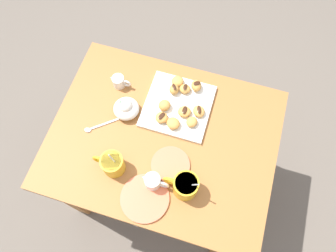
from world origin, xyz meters
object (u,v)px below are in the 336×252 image
object	(u,v)px
coffee_mug_mustard_left	(185,186)
beignet_6	(162,118)
pastry_plate_square	(178,106)
beignet_2	(173,123)
beignet_4	(174,89)
saucer_coral_left	(170,165)
saucer_coral_right	(145,198)
beignet_5	(184,112)
beignet_8	(196,86)
beignet_1	(185,89)
beignet_7	(164,105)
coffee_mug_mustard_right	(112,164)
beignet_0	(192,122)
chocolate_sauce_pitcher	(119,81)
beignet_3	(178,81)
cream_pitcher_white	(153,182)
beignet_9	(199,111)
dining_table	(164,149)
ice_cream_bowl	(126,108)

from	to	relation	value
coffee_mug_mustard_left	beignet_6	world-z (taller)	coffee_mug_mustard_left
coffee_mug_mustard_left	pastry_plate_square	bearing A→B (deg)	-69.51
beignet_2	beignet_4	world-z (taller)	beignet_4
saucer_coral_left	saucer_coral_right	bearing A→B (deg)	70.19
beignet_5	beignet_8	xyz separation A→B (m)	(-0.02, -0.13, 0.00)
beignet_1	beignet_7	distance (m)	0.12
beignet_6	beignet_7	xyz separation A→B (m)	(0.01, -0.06, 0.00)
coffee_mug_mustard_right	beignet_5	world-z (taller)	coffee_mug_mustard_right
beignet_0	coffee_mug_mustard_left	bearing A→B (deg)	99.58
chocolate_sauce_pitcher	beignet_1	world-z (taller)	chocolate_sauce_pitcher
beignet_1	beignet_3	world-z (taller)	same
pastry_plate_square	beignet_5	size ratio (longest dim) A/B	5.07
pastry_plate_square	beignet_7	distance (m)	0.06
chocolate_sauce_pitcher	beignet_8	bearing A→B (deg)	-167.15
beignet_6	beignet_3	bearing A→B (deg)	-94.13
cream_pitcher_white	beignet_5	distance (m)	0.32
coffee_mug_mustard_left	beignet_7	distance (m)	0.35
beignet_4	cream_pitcher_white	bearing A→B (deg)	95.39
beignet_1	beignet_8	bearing A→B (deg)	-146.90
coffee_mug_mustard_right	saucer_coral_right	xyz separation A→B (m)	(-0.15, 0.08, -0.04)
beignet_3	beignet_9	xyz separation A→B (m)	(-0.12, 0.11, -0.00)
saucer_coral_right	beignet_8	size ratio (longest dim) A/B	3.42
beignet_4	beignet_8	world-z (taller)	same
saucer_coral_right	beignet_7	world-z (taller)	beignet_7
cream_pitcher_white	saucer_coral_left	size ratio (longest dim) A/B	0.68
beignet_0	beignet_7	size ratio (longest dim) A/B	0.95
saucer_coral_right	beignet_3	bearing A→B (deg)	-87.53
coffee_mug_mustard_right	beignet_7	size ratio (longest dim) A/B	2.71
cream_pitcher_white	chocolate_sauce_pitcher	xyz separation A→B (m)	(0.28, -0.37, -0.01)
coffee_mug_mustard_right	beignet_3	distance (m)	0.45
dining_table	cream_pitcher_white	size ratio (longest dim) A/B	8.77
chocolate_sauce_pitcher	beignet_3	xyz separation A→B (m)	(-0.24, -0.07, -0.00)
pastry_plate_square	ice_cream_bowl	world-z (taller)	ice_cream_bowl
beignet_1	beignet_5	bearing A→B (deg)	104.58
cream_pitcher_white	beignet_7	size ratio (longest dim) A/B	2.07
saucer_coral_left	beignet_0	xyz separation A→B (m)	(-0.03, -0.19, 0.03)
dining_table	beignet_7	xyz separation A→B (m)	(0.03, -0.12, 0.19)
beignet_5	beignet_7	bearing A→B (deg)	-1.22
dining_table	cream_pitcher_white	xyz separation A→B (m)	(-0.02, 0.19, 0.19)
beignet_4	beignet_7	world-z (taller)	same
chocolate_sauce_pitcher	beignet_9	bearing A→B (deg)	174.02
beignet_8	dining_table	bearing A→B (deg)	74.56
saucer_coral_left	beignet_3	world-z (taller)	beignet_3
saucer_coral_left	pastry_plate_square	bearing A→B (deg)	-80.03
beignet_1	beignet_2	bearing A→B (deg)	89.31
cream_pitcher_white	ice_cream_bowl	world-z (taller)	ice_cream_bowl
saucer_coral_left	beignet_8	bearing A→B (deg)	-91.06
beignet_8	chocolate_sauce_pitcher	bearing A→B (deg)	12.85
coffee_mug_mustard_left	beignet_8	xyz separation A→B (m)	(0.07, -0.43, -0.02)
chocolate_sauce_pitcher	saucer_coral_left	world-z (taller)	chocolate_sauce_pitcher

